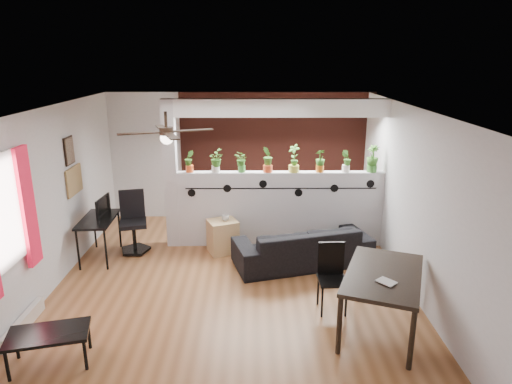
# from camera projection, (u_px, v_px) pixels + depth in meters

# --- Properties ---
(room_shell) EXTENTS (6.30, 7.10, 2.90)m
(room_shell) POSITION_uv_depth(u_px,v_px,m) (231.00, 201.00, 6.48)
(room_shell) COLOR brown
(room_shell) RESTS_ON ground
(partition_wall) EXTENTS (3.60, 0.18, 1.35)m
(partition_wall) POSITION_uv_depth(u_px,v_px,m) (280.00, 209.00, 8.10)
(partition_wall) COLOR #BCBCC1
(partition_wall) RESTS_ON ground
(ceiling_header) EXTENTS (3.60, 0.18, 0.30)m
(ceiling_header) POSITION_uv_depth(u_px,v_px,m) (282.00, 108.00, 7.59)
(ceiling_header) COLOR white
(ceiling_header) RESTS_ON room_shell
(pier_column) EXTENTS (0.22, 0.20, 2.60)m
(pier_column) POSITION_uv_depth(u_px,v_px,m) (171.00, 175.00, 7.91)
(pier_column) COLOR #BCBCC1
(pier_column) RESTS_ON ground
(brick_panel) EXTENTS (3.90, 0.05, 2.60)m
(brick_panel) POSITION_uv_depth(u_px,v_px,m) (277.00, 157.00, 9.33)
(brick_panel) COLOR #A54030
(brick_panel) RESTS_ON ground
(vine_decal) EXTENTS (3.31, 0.01, 0.30)m
(vine_decal) POSITION_uv_depth(u_px,v_px,m) (281.00, 188.00, 7.89)
(vine_decal) COLOR black
(vine_decal) RESTS_ON partition_wall
(window_assembly) EXTENTS (0.09, 1.30, 1.55)m
(window_assembly) POSITION_uv_depth(u_px,v_px,m) (4.00, 216.00, 5.26)
(window_assembly) COLOR white
(window_assembly) RESTS_ON room_shell
(baseboard_heater) EXTENTS (0.08, 1.00, 0.18)m
(baseboard_heater) POSITION_uv_depth(u_px,v_px,m) (23.00, 323.00, 5.67)
(baseboard_heater) COLOR silver
(baseboard_heater) RESTS_ON ground
(corkboard) EXTENTS (0.03, 0.60, 0.45)m
(corkboard) POSITION_uv_depth(u_px,v_px,m) (74.00, 180.00, 7.36)
(corkboard) COLOR olive
(corkboard) RESTS_ON room_shell
(framed_art) EXTENTS (0.03, 0.34, 0.44)m
(framed_art) POSITION_uv_depth(u_px,v_px,m) (69.00, 151.00, 7.17)
(framed_art) COLOR #8C7259
(framed_art) RESTS_ON room_shell
(ceiling_fan) EXTENTS (1.19, 1.19, 0.43)m
(ceiling_fan) POSITION_uv_depth(u_px,v_px,m) (166.00, 134.00, 5.90)
(ceiling_fan) COLOR black
(ceiling_fan) RESTS_ON room_shell
(potted_plant_0) EXTENTS (0.23, 0.20, 0.39)m
(potted_plant_0) POSITION_uv_depth(u_px,v_px,m) (189.00, 160.00, 7.84)
(potted_plant_0) COLOR #DB4A19
(potted_plant_0) RESTS_ON partition_wall
(potted_plant_1) EXTENTS (0.21, 0.24, 0.40)m
(potted_plant_1) POSITION_uv_depth(u_px,v_px,m) (215.00, 160.00, 7.84)
(potted_plant_1) COLOR silver
(potted_plant_1) RESTS_ON partition_wall
(potted_plant_2) EXTENTS (0.22, 0.22, 0.36)m
(potted_plant_2) POSITION_uv_depth(u_px,v_px,m) (242.00, 161.00, 7.85)
(potted_plant_2) COLOR green
(potted_plant_2) RESTS_ON partition_wall
(potted_plant_3) EXTENTS (0.19, 0.24, 0.45)m
(potted_plant_3) POSITION_uv_depth(u_px,v_px,m) (268.00, 159.00, 7.84)
(potted_plant_3) COLOR #D04821
(potted_plant_3) RESTS_ON partition_wall
(potted_plant_4) EXTENTS (0.33, 0.32, 0.49)m
(potted_plant_4) POSITION_uv_depth(u_px,v_px,m) (294.00, 158.00, 7.84)
(potted_plant_4) COLOR #CBC747
(potted_plant_4) RESTS_ON partition_wall
(potted_plant_5) EXTENTS (0.24, 0.22, 0.40)m
(potted_plant_5) POSITION_uv_depth(u_px,v_px,m) (320.00, 160.00, 7.85)
(potted_plant_5) COLOR orange
(potted_plant_5) RESTS_ON partition_wall
(potted_plant_6) EXTENTS (0.22, 0.19, 0.38)m
(potted_plant_6) POSITION_uv_depth(u_px,v_px,m) (346.00, 160.00, 7.86)
(potted_plant_6) COLOR white
(potted_plant_6) RESTS_ON partition_wall
(potted_plant_7) EXTENTS (0.31, 0.31, 0.47)m
(potted_plant_7) POSITION_uv_depth(u_px,v_px,m) (373.00, 158.00, 7.85)
(potted_plant_7) COLOR #3A7E2D
(potted_plant_7) RESTS_ON partition_wall
(sofa) EXTENTS (2.24, 1.36, 0.61)m
(sofa) POSITION_uv_depth(u_px,v_px,m) (303.00, 246.00, 7.42)
(sofa) COLOR black
(sofa) RESTS_ON ground
(cube_shelf) EXTENTS (0.60, 0.57, 0.58)m
(cube_shelf) POSITION_uv_depth(u_px,v_px,m) (223.00, 236.00, 7.88)
(cube_shelf) COLOR tan
(cube_shelf) RESTS_ON ground
(cup) EXTENTS (0.16, 0.16, 0.10)m
(cup) POSITION_uv_depth(u_px,v_px,m) (225.00, 218.00, 7.79)
(cup) COLOR gray
(cup) RESTS_ON cube_shelf
(computer_desk) EXTENTS (0.55, 1.00, 0.71)m
(computer_desk) POSITION_uv_depth(u_px,v_px,m) (98.00, 222.00, 7.55)
(computer_desk) COLOR black
(computer_desk) RESTS_ON ground
(monitor) EXTENTS (0.31, 0.07, 0.18)m
(monitor) POSITION_uv_depth(u_px,v_px,m) (100.00, 210.00, 7.64)
(monitor) COLOR black
(monitor) RESTS_ON computer_desk
(office_chair) EXTENTS (0.55, 0.55, 1.05)m
(office_chair) POSITION_uv_depth(u_px,v_px,m) (134.00, 226.00, 7.88)
(office_chair) COLOR black
(office_chair) RESTS_ON ground
(dining_table) EXTENTS (1.31, 1.63, 0.77)m
(dining_table) POSITION_uv_depth(u_px,v_px,m) (383.00, 279.00, 5.51)
(dining_table) COLOR black
(dining_table) RESTS_ON ground
(book) EXTENTS (0.25, 0.26, 0.02)m
(book) POSITION_uv_depth(u_px,v_px,m) (382.00, 284.00, 5.20)
(book) COLOR gray
(book) RESTS_ON dining_table
(folding_chair) EXTENTS (0.38, 0.38, 0.92)m
(folding_chair) POSITION_uv_depth(u_px,v_px,m) (332.00, 271.00, 6.06)
(folding_chair) COLOR black
(folding_chair) RESTS_ON ground
(coffee_table) EXTENTS (0.94, 0.66, 0.40)m
(coffee_table) POSITION_uv_depth(u_px,v_px,m) (48.00, 336.00, 4.96)
(coffee_table) COLOR black
(coffee_table) RESTS_ON ground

